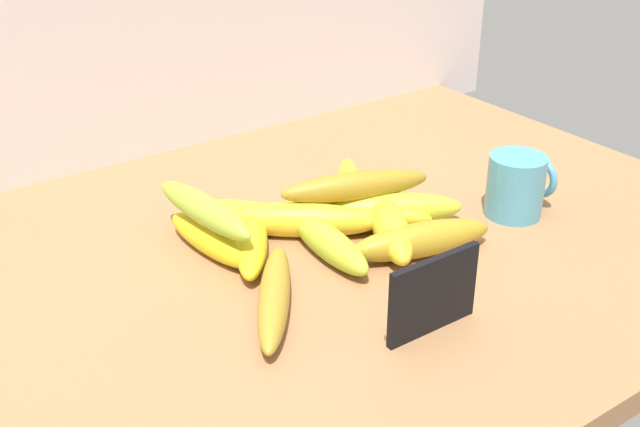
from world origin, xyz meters
TOP-DOWN VIEW (x-y plane):
  - counter_top at (0.00, 0.00)cm, footprint 110.00×76.00cm
  - chalkboard_sign at (0.43, -19.95)cm, footprint 11.00×1.80cm
  - coffee_mug at (26.24, -7.06)cm, footprint 8.81×7.31cm
  - banana_0 at (7.27, 2.35)cm, footprint 16.23×16.42cm
  - banana_1 at (-0.30, -2.44)cm, footprint 4.75×15.54cm
  - banana_2 at (-10.93, -7.83)cm, footprint 14.24×18.17cm
  - banana_3 at (8.06, -3.81)cm, footprint 11.79×16.65cm
  - banana_4 at (-0.30, 4.20)cm, footprint 19.19×16.17cm
  - banana_5 at (11.02, 0.47)cm, footprint 18.10×13.06cm
  - banana_6 at (9.04, -8.19)cm, footprint 18.34×8.58cm
  - banana_7 at (-3.62, 8.35)cm, footprint 15.16×16.88cm
  - banana_8 at (-10.75, 6.44)cm, footprint 5.47×15.93cm
  - banana_9 at (-7.36, 2.68)cm, footprint 11.16×14.63cm
  - banana_10 at (11.19, 8.57)cm, footprint 13.48×17.04cm
  - banana_11 at (7.61, 2.62)cm, footprint 19.21×9.55cm
  - banana_12 at (-10.84, 7.47)cm, footprint 5.23×18.36cm

SIDE VIEW (x-z plane):
  - counter_top at x=0.00cm, z-range 0.00..3.00cm
  - banana_2 at x=-10.93cm, z-range 3.00..6.28cm
  - banana_10 at x=11.19cm, z-range 3.00..6.30cm
  - banana_0 at x=7.27cm, z-range 3.00..6.45cm
  - banana_9 at x=-7.36cm, z-range 3.00..6.61cm
  - banana_8 at x=-10.75cm, z-range 3.00..6.66cm
  - banana_7 at x=-3.62cm, z-range 3.00..6.77cm
  - banana_1 at x=-0.30cm, z-range 3.00..6.80cm
  - banana_6 at x=9.04cm, z-range 3.00..7.18cm
  - banana_5 at x=11.02cm, z-range 3.00..7.21cm
  - banana_3 at x=8.06cm, z-range 3.00..7.28cm
  - banana_4 at x=-0.30cm, z-range 3.00..7.28cm
  - chalkboard_sign at x=0.43cm, z-range 2.66..11.06cm
  - coffee_mug at x=26.24cm, z-range 3.00..11.08cm
  - banana_11 at x=7.61cm, z-range 6.45..10.07cm
  - banana_12 at x=-10.84cm, z-range 6.66..10.09cm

